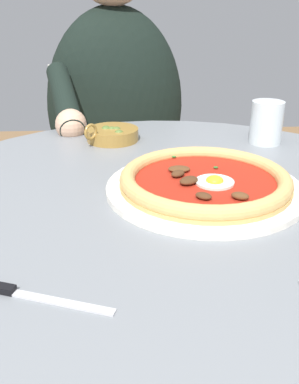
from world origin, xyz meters
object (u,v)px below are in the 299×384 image
olive_pan (112,134)px  diner_person (117,170)px  dining_table (168,298)px  water_glass (266,125)px  cafe_chair_diner (113,163)px  pizza_on_plate (205,182)px

olive_pan → diner_person: (0.00, 0.38, -0.23)m
dining_table → water_glass: size_ratio=10.33×
diner_person → dining_table: bearing=-82.1°
dining_table → cafe_chair_diner: 0.82m
diner_person → cafe_chair_diner: (-0.02, 0.14, -0.03)m
diner_person → cafe_chair_diner: size_ratio=1.44×
pizza_on_plate → olive_pan: 0.32m
water_glass → diner_person: diner_person is taller
dining_table → pizza_on_plate: 0.22m
cafe_chair_diner → pizza_on_plate: bearing=-78.3°
dining_table → olive_pan: (-0.09, 0.29, 0.21)m
cafe_chair_diner → olive_pan: bearing=-88.3°
olive_pan → cafe_chair_diner: (-0.02, 0.52, -0.26)m
dining_table → pizza_on_plate: bearing=14.8°
dining_table → pizza_on_plate: (0.06, 0.01, 0.21)m
pizza_on_plate → diner_person: size_ratio=0.26×
water_glass → cafe_chair_diner: bearing=121.1°
pizza_on_plate → olive_pan: size_ratio=2.68×
olive_pan → cafe_chair_diner: cafe_chair_diner is taller
diner_person → water_glass: bearing=-52.6°
pizza_on_plate → diner_person: (-0.15, 0.66, -0.23)m
dining_table → olive_pan: olive_pan is taller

